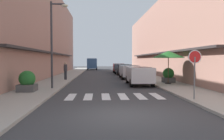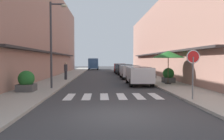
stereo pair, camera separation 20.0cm
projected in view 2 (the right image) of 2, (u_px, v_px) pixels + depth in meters
The scene contains 18 objects.
ground_plane at pixel (107, 78), 25.22m from camera, with size 94.90×94.90×0.00m, color #38383A.
sidewalk_left at pixel (64, 77), 24.98m from camera, with size 2.79×60.39×0.12m, color #9E998E.
sidewalk_right at pixel (149, 77), 25.46m from camera, with size 2.79×60.39×0.12m, color #9E998E.
building_row_left at pixel (32, 31), 25.70m from camera, with size 5.50×40.82×10.92m.
building_row_right at pixel (179, 39), 26.61m from camera, with size 5.50×40.82×9.16m.
crosswalk at pixel (113, 96), 12.18m from camera, with size 5.20×2.20×0.01m.
parked_car_near at pixel (139, 74), 17.70m from camera, with size 1.91×4.40×1.47m.
parked_car_mid at pixel (129, 70), 23.80m from camera, with size 1.82×4.40×1.47m.
parked_car_far at pixel (123, 68), 30.35m from camera, with size 1.97×4.43×1.47m.
parked_car_distant at pixel (120, 67), 36.05m from camera, with size 1.96×4.54×1.47m.
delivery_van at pixel (94, 63), 46.76m from camera, with size 2.04×5.42×2.37m.
round_street_sign at pixel (193, 62), 10.55m from camera, with size 0.65×0.07×2.37m.
street_lamp at pixel (54, 36), 14.85m from camera, with size 1.19×0.28×5.79m.
cafe_umbrella at pixel (168, 54), 17.49m from camera, with size 2.60×2.60×2.62m.
planter_corner at pixel (26, 82), 13.39m from camera, with size 1.02×1.02×1.25m.
planter_midblock at pixel (168, 75), 18.69m from camera, with size 0.95×0.95×1.23m.
planter_far at pixel (152, 74), 23.36m from camera, with size 0.84×0.84×1.01m.
pedestrian_walking_near at pixel (66, 70), 21.47m from camera, with size 0.34×0.34×1.69m.
Camera 2 is at (-0.65, -7.90, 2.01)m, focal length 35.41 mm.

